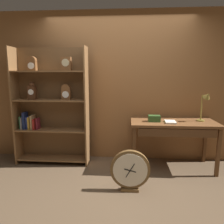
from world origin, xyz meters
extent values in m
plane|color=brown|center=(0.00, 0.00, 0.00)|extent=(10.00, 10.00, 0.00)
cube|color=brown|center=(0.00, 1.30, 1.30)|extent=(4.80, 0.05, 2.60)
cube|color=brown|center=(-1.74, 0.96, 0.98)|extent=(0.02, 0.30, 1.97)
cube|color=brown|center=(-0.52, 0.96, 0.98)|extent=(0.02, 0.30, 1.97)
cube|color=brown|center=(-1.13, 1.10, 0.98)|extent=(1.24, 0.01, 1.97)
cube|color=brown|center=(-1.13, 0.96, 0.08)|extent=(1.19, 0.29, 0.02)
cube|color=brown|center=(-1.13, 0.96, 0.59)|extent=(1.19, 0.29, 0.02)
cube|color=brown|center=(-1.13, 0.96, 1.10)|extent=(1.19, 0.29, 0.02)
cube|color=brown|center=(-1.13, 0.96, 1.58)|extent=(1.19, 0.29, 0.02)
cube|color=brown|center=(-1.41, 0.96, 1.65)|extent=(0.15, 0.08, 0.14)
cylinder|color=brown|center=(-1.41, 0.96, 1.75)|extent=(0.15, 0.08, 0.15)
cylinder|color=silver|center=(-1.41, 0.92, 1.67)|extent=(0.10, 0.01, 0.10)
cube|color=#472816|center=(-1.42, 0.94, 1.23)|extent=(0.12, 0.10, 0.22)
sphere|color=#472816|center=(-1.42, 0.94, 1.36)|extent=(0.10, 0.10, 0.10)
cylinder|color=white|center=(-1.42, 0.88, 1.24)|extent=(0.09, 0.01, 0.09)
cube|color=brown|center=(-0.83, 0.94, 1.69)|extent=(0.16, 0.10, 0.21)
cylinder|color=#C6B78C|center=(-0.83, 0.88, 1.71)|extent=(0.12, 0.01, 0.12)
cube|color=brown|center=(-0.85, 0.95, 1.19)|extent=(0.14, 0.08, 0.16)
cylinder|color=brown|center=(-0.85, 0.95, 1.30)|extent=(0.14, 0.08, 0.14)
cylinder|color=white|center=(-0.85, 0.90, 1.20)|extent=(0.11, 0.01, 0.11)
cube|color=#236638|center=(-1.67, 0.97, 0.71)|extent=(0.02, 0.12, 0.22)
cube|color=slate|center=(-1.63, 0.95, 0.71)|extent=(0.02, 0.16, 0.21)
cube|color=#19234C|center=(-1.59, 0.96, 0.75)|extent=(0.04, 0.15, 0.29)
cube|color=navy|center=(-1.54, 0.96, 0.70)|extent=(0.04, 0.12, 0.20)
cube|color=#B78C2D|center=(-1.50, 0.94, 0.71)|extent=(0.02, 0.16, 0.21)
cube|color=tan|center=(-1.46, 0.96, 0.72)|extent=(0.03, 0.17, 0.24)
cube|color=maroon|center=(-1.41, 0.94, 0.69)|extent=(0.02, 0.16, 0.18)
cube|color=maroon|center=(-1.37, 0.96, 0.70)|extent=(0.03, 0.13, 0.19)
cube|color=brown|center=(0.89, 0.91, 0.77)|extent=(1.35, 0.65, 0.04)
cube|color=brown|center=(0.27, 0.64, 0.37)|extent=(0.05, 0.05, 0.75)
cube|color=brown|center=(1.52, 0.64, 0.37)|extent=(0.05, 0.05, 0.75)
cube|color=brown|center=(0.27, 1.19, 0.37)|extent=(0.05, 0.05, 0.75)
cube|color=brown|center=(1.52, 1.19, 0.37)|extent=(0.05, 0.05, 0.75)
cube|color=#55351C|center=(0.89, 0.61, 0.68)|extent=(1.15, 0.03, 0.12)
cylinder|color=olive|center=(1.33, 0.95, 0.80)|extent=(0.12, 0.12, 0.02)
cylinder|color=olive|center=(1.33, 0.95, 1.01)|extent=(0.02, 0.02, 0.40)
cone|color=olive|center=(1.39, 0.90, 1.20)|extent=(0.14, 0.17, 0.14)
cube|color=#2D5123|center=(0.59, 0.87, 0.84)|extent=(0.19, 0.13, 0.10)
cube|color=silver|center=(0.83, 0.80, 0.80)|extent=(0.17, 0.23, 0.02)
cube|color=brown|center=(0.20, 0.14, 0.02)|extent=(0.24, 0.11, 0.04)
cylinder|color=brown|center=(0.20, 0.14, 0.30)|extent=(0.52, 0.06, 0.52)
cylinder|color=silver|center=(0.20, 0.11, 0.30)|extent=(0.45, 0.01, 0.45)
cube|color=black|center=(0.20, 0.11, 0.30)|extent=(0.16, 0.01, 0.05)
cube|color=black|center=(0.20, 0.11, 0.30)|extent=(0.12, 0.01, 0.19)
camera|label=1|loc=(0.16, -2.44, 1.53)|focal=33.62mm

